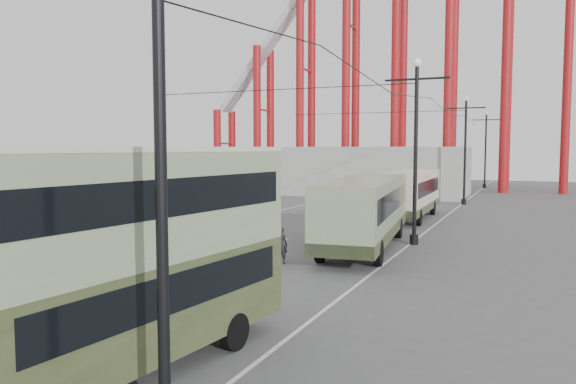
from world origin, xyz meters
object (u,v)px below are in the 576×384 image
at_px(single_decker_green, 365,209).
at_px(single_decker_cream, 410,192).
at_px(pedestrian, 281,245).
at_px(double_decker_bus, 121,251).

xyz_separation_m(single_decker_green, single_decker_cream, (-0.35, 12.38, -0.09)).
xyz_separation_m(single_decker_green, pedestrian, (-2.23, -5.01, -1.13)).
xyz_separation_m(double_decker_bus, single_decker_cream, (0.03, 29.55, -0.92)).
relative_size(double_decker_bus, pedestrian, 5.95).
bearing_deg(single_decker_green, double_decker_bus, -97.61).
xyz_separation_m(double_decker_bus, single_decker_green, (0.38, 17.17, -0.83)).
distance_m(single_decker_green, single_decker_cream, 12.39).
height_order(single_decker_green, single_decker_cream, single_decker_green).
distance_m(double_decker_bus, single_decker_green, 17.20).
bearing_deg(pedestrian, single_decker_green, -114.07).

